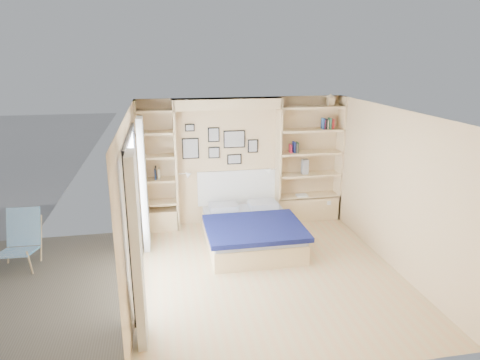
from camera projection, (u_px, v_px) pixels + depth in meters
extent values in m
plane|color=tan|center=(269.00, 273.00, 6.69)|extent=(4.50, 4.50, 0.00)
plane|color=tan|center=(242.00, 161.00, 8.45)|extent=(4.00, 0.00, 4.00)
plane|color=tan|center=(328.00, 270.00, 4.21)|extent=(4.00, 0.00, 4.00)
plane|color=tan|center=(132.00, 206.00, 5.98)|extent=(0.00, 4.50, 4.50)
plane|color=tan|center=(394.00, 190.00, 6.68)|extent=(0.00, 4.50, 4.50)
plane|color=white|center=(272.00, 113.00, 5.97)|extent=(4.50, 4.50, 0.00)
cube|color=beige|center=(176.00, 166.00, 8.05)|extent=(0.04, 0.35, 2.50)
cube|color=beige|center=(278.00, 162.00, 8.41)|extent=(0.04, 0.35, 2.50)
cube|color=beige|center=(228.00, 104.00, 7.90)|extent=(2.00, 0.35, 0.20)
cube|color=beige|center=(339.00, 159.00, 8.64)|extent=(0.04, 0.35, 2.50)
cube|color=beige|center=(139.00, 168.00, 7.93)|extent=(0.04, 0.35, 2.50)
cube|color=beige|center=(307.00, 207.00, 8.81)|extent=(1.30, 0.35, 0.50)
cube|color=beige|center=(160.00, 219.00, 8.29)|extent=(0.70, 0.35, 0.40)
cube|color=black|center=(129.00, 137.00, 5.70)|extent=(0.04, 2.08, 0.06)
cube|color=black|center=(140.00, 283.00, 6.33)|extent=(0.04, 2.08, 0.06)
cube|color=black|center=(130.00, 246.00, 5.06)|extent=(0.04, 0.06, 2.20)
cube|color=black|center=(138.00, 193.00, 6.98)|extent=(0.04, 0.06, 2.20)
cube|color=silver|center=(134.00, 214.00, 6.02)|extent=(0.01, 2.00, 2.20)
cube|color=white|center=(137.00, 252.00, 4.80)|extent=(0.10, 0.45, 2.30)
cube|color=white|center=(143.00, 185.00, 7.25)|extent=(0.10, 0.45, 2.30)
cube|color=beige|center=(308.00, 196.00, 8.74)|extent=(1.30, 0.35, 0.04)
cube|color=beige|center=(309.00, 175.00, 8.61)|extent=(1.30, 0.35, 0.04)
cube|color=beige|center=(310.00, 153.00, 8.48)|extent=(1.30, 0.35, 0.04)
cube|color=beige|center=(311.00, 130.00, 8.35)|extent=(1.30, 0.35, 0.04)
cube|color=beige|center=(312.00, 107.00, 8.22)|extent=(1.30, 0.35, 0.04)
cube|color=beige|center=(159.00, 202.00, 8.19)|extent=(0.70, 0.35, 0.04)
cube|color=beige|center=(158.00, 180.00, 8.06)|extent=(0.70, 0.35, 0.04)
cube|color=beige|center=(156.00, 157.00, 7.93)|extent=(0.70, 0.35, 0.04)
cube|color=beige|center=(155.00, 133.00, 7.81)|extent=(0.70, 0.35, 0.04)
cube|color=beige|center=(154.00, 111.00, 7.69)|extent=(0.70, 0.35, 0.04)
cube|color=beige|center=(250.00, 236.00, 7.63)|extent=(1.54, 1.93, 0.34)
cube|color=#A3A7B2|center=(250.00, 224.00, 7.56)|extent=(1.50, 1.89, 0.10)
cube|color=#0E1345|center=(255.00, 228.00, 7.24)|extent=(1.64, 1.35, 0.08)
cube|color=#A3A7B2|center=(223.00, 207.00, 8.09)|extent=(0.53, 0.39, 0.12)
cube|color=#A3A7B2|center=(263.00, 205.00, 8.23)|extent=(0.53, 0.39, 0.12)
cube|color=white|center=(239.00, 187.00, 8.56)|extent=(1.64, 0.04, 0.70)
cube|color=black|center=(191.00, 148.00, 8.16)|extent=(0.32, 0.02, 0.40)
cube|color=gray|center=(191.00, 149.00, 8.15)|extent=(0.28, 0.01, 0.36)
cube|color=black|center=(214.00, 135.00, 8.17)|extent=(0.22, 0.02, 0.28)
cube|color=gray|center=(214.00, 135.00, 8.16)|extent=(0.18, 0.01, 0.24)
cube|color=black|center=(214.00, 153.00, 8.27)|extent=(0.22, 0.02, 0.22)
cube|color=gray|center=(214.00, 153.00, 8.26)|extent=(0.18, 0.01, 0.18)
cube|color=black|center=(234.00, 139.00, 8.27)|extent=(0.42, 0.02, 0.34)
cube|color=gray|center=(234.00, 139.00, 8.26)|extent=(0.38, 0.01, 0.30)
cube|color=black|center=(234.00, 159.00, 8.38)|extent=(0.28, 0.02, 0.20)
cube|color=gray|center=(234.00, 159.00, 8.37)|extent=(0.24, 0.01, 0.16)
cube|color=black|center=(253.00, 146.00, 8.38)|extent=(0.20, 0.02, 0.26)
cube|color=gray|center=(253.00, 146.00, 8.37)|extent=(0.16, 0.01, 0.22)
cube|color=black|center=(190.00, 128.00, 8.05)|extent=(0.18, 0.02, 0.14)
cube|color=gray|center=(190.00, 128.00, 8.04)|extent=(0.14, 0.01, 0.10)
cylinder|color=silver|center=(184.00, 174.00, 8.05)|extent=(0.20, 0.02, 0.02)
cone|color=white|center=(189.00, 174.00, 8.07)|extent=(0.13, 0.12, 0.15)
cylinder|color=silver|center=(272.00, 169.00, 8.35)|extent=(0.20, 0.02, 0.02)
cone|color=white|center=(267.00, 170.00, 8.34)|extent=(0.13, 0.12, 0.15)
cube|color=#B31C32|center=(290.00, 149.00, 8.37)|extent=(0.02, 0.15, 0.16)
cube|color=navy|center=(294.00, 147.00, 8.38)|extent=(0.03, 0.15, 0.22)
cube|color=black|center=(295.00, 147.00, 8.38)|extent=(0.03, 0.15, 0.20)
cube|color=tan|center=(297.00, 148.00, 8.39)|extent=(0.04, 0.15, 0.18)
cube|color=#2B5F33|center=(297.00, 147.00, 8.39)|extent=(0.03, 0.15, 0.21)
cube|color=#A71E4F|center=(324.00, 124.00, 8.36)|extent=(0.02, 0.15, 0.18)
cube|color=navy|center=(323.00, 124.00, 8.35)|extent=(0.03, 0.15, 0.21)
cube|color=black|center=(325.00, 124.00, 8.36)|extent=(0.03, 0.15, 0.20)
cube|color=#BFB28C|center=(326.00, 124.00, 8.37)|extent=(0.04, 0.15, 0.18)
cube|color=#26593F|center=(330.00, 123.00, 8.38)|extent=(0.03, 0.15, 0.21)
cube|color=#A51E1E|center=(332.00, 124.00, 8.39)|extent=(0.03, 0.15, 0.20)
cube|color=navy|center=(155.00, 174.00, 8.02)|extent=(0.02, 0.15, 0.19)
cube|color=black|center=(156.00, 173.00, 8.01)|extent=(0.03, 0.15, 0.24)
cube|color=#BFB28C|center=(159.00, 174.00, 8.03)|extent=(0.03, 0.15, 0.21)
cube|color=beige|center=(330.00, 102.00, 8.26)|extent=(0.13, 0.13, 0.15)
cone|color=beige|center=(331.00, 96.00, 8.22)|extent=(0.20, 0.20, 0.08)
cube|color=slate|center=(305.00, 167.00, 8.54)|extent=(0.12, 0.12, 0.30)
cube|color=white|center=(302.00, 195.00, 8.65)|extent=(0.22, 0.16, 0.03)
cube|color=#736755|center=(22.00, 296.00, 6.05)|extent=(3.20, 4.00, 0.05)
cylinder|color=tan|center=(30.00, 263.00, 6.50)|extent=(0.03, 0.15, 0.45)
cylinder|color=tan|center=(8.00, 241.00, 6.99)|extent=(0.04, 0.37, 0.74)
cylinder|color=tan|center=(41.00, 239.00, 7.06)|extent=(0.04, 0.37, 0.74)
cube|color=teal|center=(17.00, 252.00, 6.65)|extent=(0.54, 0.64, 0.16)
cube|color=teal|center=(23.00, 226.00, 6.99)|extent=(0.52, 0.26, 0.60)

